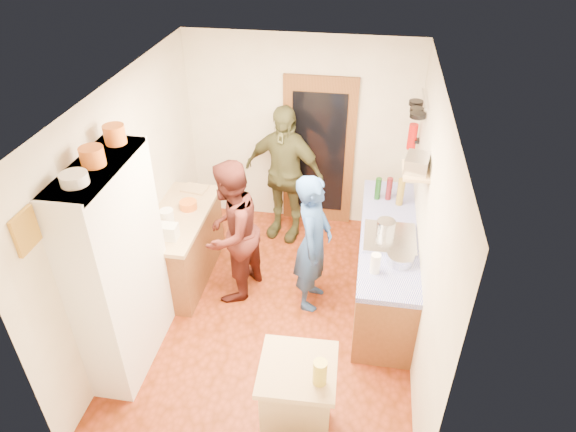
% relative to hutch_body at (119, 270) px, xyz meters
% --- Properties ---
extents(floor, '(3.00, 4.00, 0.02)m').
position_rel_hutch_body_xyz_m(floor, '(1.30, 0.80, -1.11)').
color(floor, maroon).
rests_on(floor, ground).
extents(ceiling, '(3.00, 4.00, 0.02)m').
position_rel_hutch_body_xyz_m(ceiling, '(1.30, 0.80, 1.51)').
color(ceiling, silver).
rests_on(ceiling, ground).
extents(wall_back, '(3.00, 0.02, 2.60)m').
position_rel_hutch_body_xyz_m(wall_back, '(1.30, 2.81, 0.20)').
color(wall_back, '#EDE5CC').
rests_on(wall_back, ground).
extents(wall_front, '(3.00, 0.02, 2.60)m').
position_rel_hutch_body_xyz_m(wall_front, '(1.30, -1.21, 0.20)').
color(wall_front, '#EDE5CC').
rests_on(wall_front, ground).
extents(wall_left, '(0.02, 4.00, 2.60)m').
position_rel_hutch_body_xyz_m(wall_left, '(-0.21, 0.80, 0.20)').
color(wall_left, '#EDE5CC').
rests_on(wall_left, ground).
extents(wall_right, '(0.02, 4.00, 2.60)m').
position_rel_hutch_body_xyz_m(wall_right, '(2.81, 0.80, 0.20)').
color(wall_right, '#EDE5CC').
rests_on(wall_right, ground).
extents(door_frame, '(0.95, 0.06, 2.10)m').
position_rel_hutch_body_xyz_m(door_frame, '(1.55, 2.77, -0.05)').
color(door_frame, brown).
rests_on(door_frame, ground).
extents(door_glass, '(0.70, 0.02, 1.70)m').
position_rel_hutch_body_xyz_m(door_glass, '(1.55, 2.74, -0.05)').
color(door_glass, black).
rests_on(door_glass, door_frame).
extents(hutch_body, '(0.40, 1.20, 2.20)m').
position_rel_hutch_body_xyz_m(hutch_body, '(0.00, 0.00, 0.00)').
color(hutch_body, white).
rests_on(hutch_body, ground).
extents(hutch_top_shelf, '(0.40, 1.14, 0.04)m').
position_rel_hutch_body_xyz_m(hutch_top_shelf, '(0.00, 0.00, 1.08)').
color(hutch_top_shelf, white).
rests_on(hutch_top_shelf, hutch_body).
extents(plate_stack, '(0.21, 0.21, 0.09)m').
position_rel_hutch_body_xyz_m(plate_stack, '(0.00, -0.31, 1.14)').
color(plate_stack, white).
rests_on(plate_stack, hutch_top_shelf).
extents(orange_pot_a, '(0.20, 0.20, 0.16)m').
position_rel_hutch_body_xyz_m(orange_pot_a, '(0.00, -0.00, 1.18)').
color(orange_pot_a, orange).
rests_on(orange_pot_a, hutch_top_shelf).
extents(orange_pot_b, '(0.19, 0.19, 0.17)m').
position_rel_hutch_body_xyz_m(orange_pot_b, '(0.00, 0.41, 1.18)').
color(orange_pot_b, orange).
rests_on(orange_pot_b, hutch_top_shelf).
extents(left_counter_base, '(0.60, 1.40, 0.85)m').
position_rel_hutch_body_xyz_m(left_counter_base, '(0.10, 1.25, -0.68)').
color(left_counter_base, brown).
rests_on(left_counter_base, ground).
extents(left_counter_top, '(0.64, 1.44, 0.05)m').
position_rel_hutch_body_xyz_m(left_counter_top, '(0.10, 1.25, -0.23)').
color(left_counter_top, tan).
rests_on(left_counter_top, left_counter_base).
extents(toaster, '(0.22, 0.15, 0.17)m').
position_rel_hutch_body_xyz_m(toaster, '(0.15, 0.81, -0.12)').
color(toaster, white).
rests_on(toaster, left_counter_top).
extents(kettle, '(0.20, 0.20, 0.17)m').
position_rel_hutch_body_xyz_m(kettle, '(0.05, 1.07, -0.11)').
color(kettle, white).
rests_on(kettle, left_counter_top).
extents(orange_bowl, '(0.23, 0.23, 0.09)m').
position_rel_hutch_body_xyz_m(orange_bowl, '(0.18, 1.41, -0.15)').
color(orange_bowl, orange).
rests_on(orange_bowl, left_counter_top).
extents(chopping_board, '(0.33, 0.26, 0.02)m').
position_rel_hutch_body_xyz_m(chopping_board, '(0.12, 1.83, -0.19)').
color(chopping_board, tan).
rests_on(chopping_board, left_counter_top).
extents(right_counter_base, '(0.60, 2.20, 0.84)m').
position_rel_hutch_body_xyz_m(right_counter_base, '(2.50, 1.30, -0.68)').
color(right_counter_base, brown).
rests_on(right_counter_base, ground).
extents(right_counter_top, '(0.62, 2.22, 0.06)m').
position_rel_hutch_body_xyz_m(right_counter_top, '(2.50, 1.30, -0.23)').
color(right_counter_top, '#1E22AF').
rests_on(right_counter_top, right_counter_base).
extents(hob, '(0.55, 0.58, 0.04)m').
position_rel_hutch_body_xyz_m(hob, '(2.50, 1.16, -0.18)').
color(hob, silver).
rests_on(hob, right_counter_top).
extents(pot_on_hob, '(0.20, 0.20, 0.13)m').
position_rel_hutch_body_xyz_m(pot_on_hob, '(2.45, 1.26, -0.10)').
color(pot_on_hob, silver).
rests_on(pot_on_hob, hob).
extents(bottle_a, '(0.08, 0.08, 0.28)m').
position_rel_hutch_body_xyz_m(bottle_a, '(2.35, 1.98, -0.06)').
color(bottle_a, '#143F14').
rests_on(bottle_a, right_counter_top).
extents(bottle_b, '(0.07, 0.07, 0.28)m').
position_rel_hutch_body_xyz_m(bottle_b, '(2.48, 1.99, -0.06)').
color(bottle_b, '#591419').
rests_on(bottle_b, right_counter_top).
extents(bottle_c, '(0.11, 0.11, 0.33)m').
position_rel_hutch_body_xyz_m(bottle_c, '(2.61, 1.89, -0.03)').
color(bottle_c, olive).
rests_on(bottle_c, right_counter_top).
extents(paper_towel, '(0.12, 0.12, 0.21)m').
position_rel_hutch_body_xyz_m(paper_towel, '(2.35, 0.59, -0.09)').
color(paper_towel, white).
rests_on(paper_towel, right_counter_top).
extents(mixing_bowl, '(0.33, 0.33, 0.10)m').
position_rel_hutch_body_xyz_m(mixing_bowl, '(2.60, 0.78, -0.15)').
color(mixing_bowl, silver).
rests_on(mixing_bowl, right_counter_top).
extents(island_base, '(0.57, 0.57, 0.86)m').
position_rel_hutch_body_xyz_m(island_base, '(1.78, -0.69, -0.67)').
color(island_base, tan).
rests_on(island_base, ground).
extents(island_top, '(0.64, 0.64, 0.05)m').
position_rel_hutch_body_xyz_m(island_top, '(1.78, -0.69, -0.22)').
color(island_top, tan).
rests_on(island_top, island_base).
extents(cutting_board, '(0.36, 0.29, 0.02)m').
position_rel_hutch_body_xyz_m(cutting_board, '(1.73, -0.64, -0.21)').
color(cutting_board, white).
rests_on(cutting_board, island_top).
extents(oil_jar, '(0.11, 0.11, 0.22)m').
position_rel_hutch_body_xyz_m(oil_jar, '(1.96, -0.80, -0.08)').
color(oil_jar, '#AD9E2D').
rests_on(oil_jar, island_top).
extents(pan_rail, '(0.02, 0.65, 0.02)m').
position_rel_hutch_body_xyz_m(pan_rail, '(2.76, 2.33, 0.95)').
color(pan_rail, silver).
rests_on(pan_rail, wall_right).
extents(pan_hang_a, '(0.18, 0.18, 0.05)m').
position_rel_hutch_body_xyz_m(pan_hang_a, '(2.70, 2.15, 0.82)').
color(pan_hang_a, black).
rests_on(pan_hang_a, pan_rail).
extents(pan_hang_b, '(0.16, 0.16, 0.05)m').
position_rel_hutch_body_xyz_m(pan_hang_b, '(2.70, 2.35, 0.80)').
color(pan_hang_b, black).
rests_on(pan_hang_b, pan_rail).
extents(pan_hang_c, '(0.17, 0.17, 0.05)m').
position_rel_hutch_body_xyz_m(pan_hang_c, '(2.70, 2.55, 0.81)').
color(pan_hang_c, black).
rests_on(pan_hang_c, pan_rail).
extents(wall_shelf, '(0.26, 0.42, 0.03)m').
position_rel_hutch_body_xyz_m(wall_shelf, '(2.67, 1.25, 0.60)').
color(wall_shelf, tan).
rests_on(wall_shelf, wall_right).
extents(radio, '(0.27, 0.33, 0.15)m').
position_rel_hutch_body_xyz_m(radio, '(2.67, 1.25, 0.69)').
color(radio, silver).
rests_on(radio, wall_shelf).
extents(ext_bracket, '(0.06, 0.10, 0.04)m').
position_rel_hutch_body_xyz_m(ext_bracket, '(2.77, 2.50, 0.35)').
color(ext_bracket, black).
rests_on(ext_bracket, wall_right).
extents(fire_extinguisher, '(0.11, 0.11, 0.32)m').
position_rel_hutch_body_xyz_m(fire_extinguisher, '(2.71, 2.50, 0.40)').
color(fire_extinguisher, red).
rests_on(fire_extinguisher, wall_right).
extents(picture_frame, '(0.03, 0.25, 0.30)m').
position_rel_hutch_body_xyz_m(picture_frame, '(-0.18, -0.75, 0.95)').
color(picture_frame, gold).
rests_on(picture_frame, wall_left).
extents(person_hob, '(0.45, 0.64, 1.65)m').
position_rel_hutch_body_xyz_m(person_hob, '(1.72, 1.04, -0.28)').
color(person_hob, '#264889').
rests_on(person_hob, ground).
extents(person_left, '(0.85, 0.98, 1.71)m').
position_rel_hutch_body_xyz_m(person_left, '(0.81, 1.10, -0.24)').
color(person_left, '#411814').
rests_on(person_left, ground).
extents(person_back, '(1.17, 0.73, 1.87)m').
position_rel_hutch_body_xyz_m(person_back, '(1.16, 2.33, -0.17)').
color(person_back, '#3F4023').
rests_on(person_back, ground).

